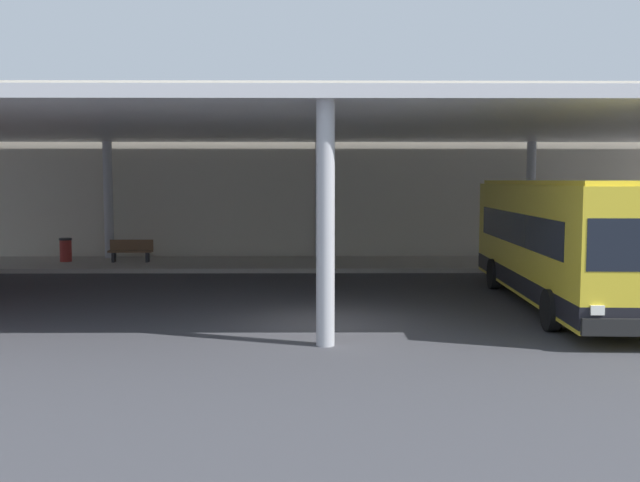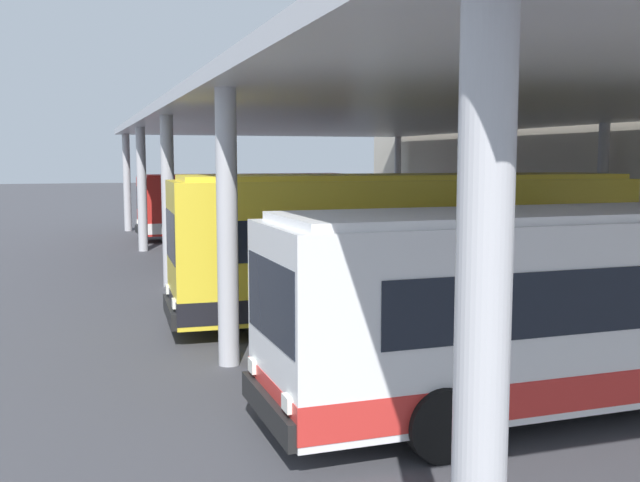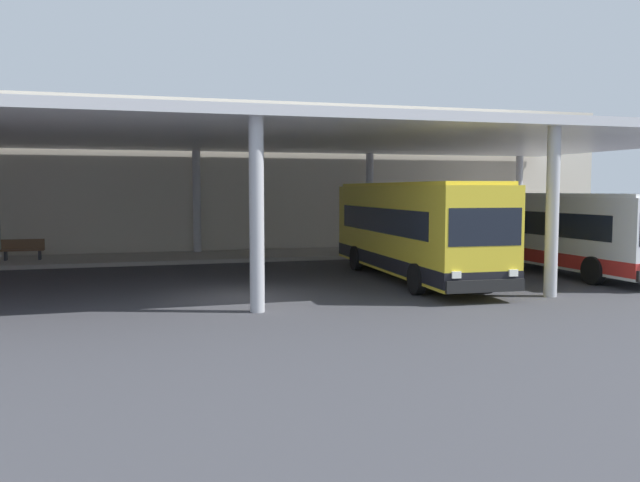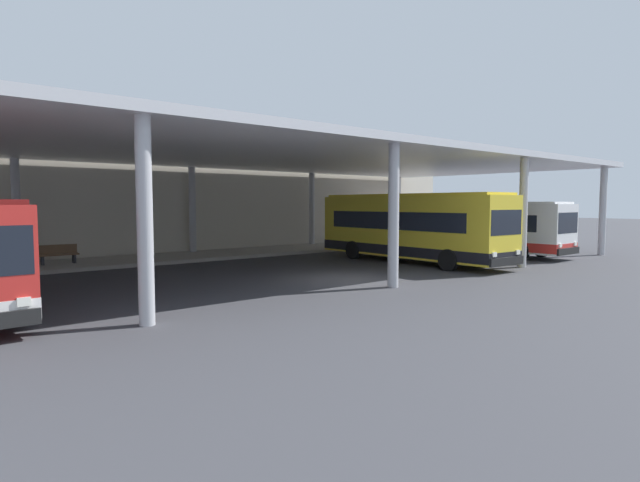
{
  "view_description": "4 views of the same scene",
  "coord_description": "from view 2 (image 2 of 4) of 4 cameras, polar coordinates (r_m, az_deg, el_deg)",
  "views": [
    {
      "loc": [
        -0.23,
        -17.7,
        3.58
      ],
      "look_at": [
        -0.06,
        5.0,
        1.63
      ],
      "focal_mm": 39.99,
      "sensor_mm": 36.0,
      "label": 1
    },
    {
      "loc": [
        23.04,
        -5.21,
        3.96
      ],
      "look_at": [
        0.78,
        2.14,
        1.33
      ],
      "focal_mm": 41.71,
      "sensor_mm": 36.0,
      "label": 2
    },
    {
      "loc": [
        -3.32,
        -19.92,
        3.33
      ],
      "look_at": [
        3.73,
        4.19,
        1.35
      ],
      "focal_mm": 36.87,
      "sensor_mm": 36.0,
      "label": 3
    },
    {
      "loc": [
        -14.28,
        -15.23,
        3.08
      ],
      "look_at": [
        1.05,
        2.9,
        1.36
      ],
      "focal_mm": 29.18,
      "sensor_mm": 36.0,
      "label": 4
    }
  ],
  "objects": [
    {
      "name": "ground_plane",
      "position": [
        23.95,
        -5.47,
        -3.15
      ],
      "size": [
        200.0,
        200.0,
        0.0
      ],
      "primitive_type": "plane",
      "color": "#3D3D42"
    },
    {
      "name": "bus_middle_bay",
      "position": [
        12.53,
        19.84,
        -4.58
      ],
      "size": [
        2.82,
        10.56,
        3.17
      ],
      "color": "white",
      "rests_on": "ground"
    },
    {
      "name": "platform_kerb",
      "position": [
        28.87,
        17.91,
        -1.62
      ],
      "size": [
        42.0,
        4.5,
        0.18
      ],
      "primitive_type": "cube",
      "color": "#A39E93",
      "rests_on": "ground"
    },
    {
      "name": "trash_bin",
      "position": [
        37.97,
        8.74,
        1.36
      ],
      "size": [
        0.52,
        0.52,
        0.98
      ],
      "color": "maroon",
      "rests_on": "platform_kerb"
    },
    {
      "name": "station_building_facade",
      "position": [
        30.65,
        23.1,
        5.93
      ],
      "size": [
        48.0,
        1.6,
        7.96
      ],
      "primitive_type": "cube",
      "color": "beige",
      "rests_on": "ground"
    },
    {
      "name": "canopy_shelter",
      "position": [
        25.44,
        6.73,
        9.35
      ],
      "size": [
        40.0,
        17.0,
        5.55
      ],
      "color": "silver",
      "rests_on": "ground"
    },
    {
      "name": "bench_waiting",
      "position": [
        35.45,
        10.51,
        0.95
      ],
      "size": [
        1.8,
        0.45,
        0.92
      ],
      "color": "brown",
      "rests_on": "platform_kerb"
    },
    {
      "name": "bus_nearest_bay",
      "position": [
        37.08,
        -5.64,
        2.8
      ],
      "size": [
        3.04,
        10.63,
        3.17
      ],
      "color": "red",
      "rests_on": "ground"
    },
    {
      "name": "bus_second_bay",
      "position": [
        18.08,
        6.62,
        -0.37
      ],
      "size": [
        3.06,
        11.43,
        3.57
      ],
      "color": "yellow",
      "rests_on": "ground"
    }
  ]
}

